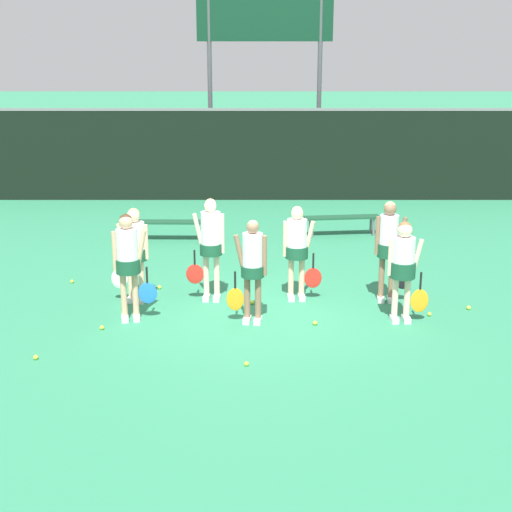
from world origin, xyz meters
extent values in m
plane|color=#2D7F56|center=(0.00, 0.00, 0.00)|extent=(140.00, 140.00, 0.00)
cube|color=black|center=(0.00, 9.39, 1.29)|extent=(60.00, 0.06, 2.59)
cube|color=slate|center=(0.00, 9.39, 2.63)|extent=(60.00, 0.08, 0.08)
cylinder|color=#515156|center=(-1.47, 11.11, 3.13)|extent=(0.14, 0.14, 6.27)
cylinder|color=#515156|center=(1.89, 11.11, 3.13)|extent=(0.14, 0.14, 6.27)
cube|color=#0F3823|center=(0.21, 11.11, 5.39)|extent=(4.09, 0.12, 1.76)
cube|color=#19472D|center=(-2.04, 4.69, 0.43)|extent=(2.14, 0.40, 0.04)
cylinder|color=slate|center=(-1.16, 4.80, 0.21)|extent=(0.06, 0.06, 0.41)
cylinder|color=slate|center=(-1.16, 4.54, 0.21)|extent=(0.06, 0.06, 0.41)
cylinder|color=slate|center=(-2.91, 4.83, 0.21)|extent=(0.06, 0.06, 0.41)
cylinder|color=slate|center=(-2.91, 4.58, 0.21)|extent=(0.06, 0.06, 0.41)
cube|color=#19472D|center=(1.99, 5.15, 0.44)|extent=(1.83, 0.57, 0.04)
cylinder|color=slate|center=(2.71, 5.36, 0.21)|extent=(0.06, 0.06, 0.42)
cylinder|color=slate|center=(2.74, 5.11, 0.21)|extent=(0.06, 0.06, 0.42)
cylinder|color=slate|center=(1.24, 5.19, 0.21)|extent=(0.06, 0.06, 0.42)
cylinder|color=slate|center=(1.27, 4.94, 0.21)|extent=(0.06, 0.06, 0.42)
cylinder|color=tan|center=(-2.01, -0.40, 0.42)|extent=(0.10, 0.10, 0.84)
cylinder|color=tan|center=(-2.19, -0.44, 0.42)|extent=(0.10, 0.10, 0.84)
cube|color=white|center=(-2.00, -0.43, 0.04)|extent=(0.15, 0.26, 0.09)
cube|color=white|center=(-2.18, -0.47, 0.04)|extent=(0.15, 0.26, 0.09)
cylinder|color=#194C33|center=(-2.10, -0.42, 0.92)|extent=(0.39, 0.39, 0.23)
cylinder|color=white|center=(-2.10, -0.42, 1.18)|extent=(0.34, 0.34, 0.69)
sphere|color=tan|center=(-2.10, -0.42, 1.63)|extent=(0.22, 0.22, 0.22)
sphere|color=#4C331E|center=(-2.10, -0.40, 1.66)|extent=(0.20, 0.20, 0.20)
cylinder|color=tan|center=(-1.89, -0.38, 1.17)|extent=(0.22, 0.12, 0.65)
cylinder|color=tan|center=(-2.29, -0.46, 1.17)|extent=(0.08, 0.08, 0.65)
cylinder|color=black|center=(-1.81, -0.39, 0.76)|extent=(0.03, 0.03, 0.26)
ellipsoid|color=blue|center=(-1.81, -0.39, 0.45)|extent=(0.31, 0.03, 0.36)
cylinder|color=#8C664C|center=(-0.02, -0.55, 0.40)|extent=(0.10, 0.10, 0.80)
cylinder|color=#8C664C|center=(-0.20, -0.52, 0.40)|extent=(0.10, 0.10, 0.80)
cube|color=white|center=(-0.03, -0.58, 0.04)|extent=(0.14, 0.25, 0.09)
cube|color=white|center=(-0.20, -0.55, 0.04)|extent=(0.14, 0.25, 0.09)
cylinder|color=#194C33|center=(-0.11, -0.53, 0.87)|extent=(0.37, 0.37, 0.18)
cylinder|color=white|center=(-0.11, -0.53, 1.14)|extent=(0.32, 0.32, 0.68)
sphere|color=#8C664C|center=(-0.11, -0.53, 1.57)|extent=(0.19, 0.19, 0.19)
sphere|color=#D8B772|center=(-0.11, -0.51, 1.60)|extent=(0.18, 0.18, 0.18)
cylinder|color=#8C664C|center=(-0.31, -0.50, 1.13)|extent=(0.22, 0.11, 0.64)
cylinder|color=#8C664C|center=(0.08, -0.56, 1.13)|extent=(0.08, 0.08, 0.64)
cylinder|color=black|center=(-0.39, -0.51, 0.71)|extent=(0.03, 0.03, 0.28)
ellipsoid|color=orange|center=(-0.39, -0.51, 0.38)|extent=(0.28, 0.03, 0.38)
cylinder|color=beige|center=(2.37, -0.48, 0.39)|extent=(0.10, 0.10, 0.78)
cylinder|color=beige|center=(2.18, -0.49, 0.39)|extent=(0.10, 0.10, 0.78)
cube|color=white|center=(2.37, -0.51, 0.04)|extent=(0.12, 0.24, 0.09)
cube|color=white|center=(2.18, -0.52, 0.04)|extent=(0.12, 0.24, 0.09)
cylinder|color=#194C33|center=(2.28, -0.49, 0.87)|extent=(0.41, 0.41, 0.26)
cylinder|color=white|center=(2.28, -0.49, 1.09)|extent=(0.35, 0.35, 0.62)
sphere|color=beige|center=(2.28, -0.49, 1.52)|extent=(0.23, 0.23, 0.23)
sphere|color=olive|center=(2.27, -0.47, 1.55)|extent=(0.21, 0.21, 0.21)
cylinder|color=beige|center=(2.49, -0.48, 1.08)|extent=(0.20, 0.08, 0.59)
cylinder|color=beige|center=(2.07, -0.50, 1.08)|extent=(0.08, 0.08, 0.59)
cylinder|color=black|center=(2.57, -0.50, 0.69)|extent=(0.03, 0.03, 0.28)
ellipsoid|color=orange|center=(2.57, -0.50, 0.35)|extent=(0.29, 0.03, 0.39)
cylinder|color=beige|center=(-2.04, 0.44, 0.39)|extent=(0.10, 0.10, 0.79)
cylinder|color=beige|center=(-2.23, 0.48, 0.39)|extent=(0.10, 0.10, 0.79)
cube|color=white|center=(-2.04, 0.41, 0.04)|extent=(0.16, 0.26, 0.09)
cube|color=white|center=(-2.24, 0.45, 0.04)|extent=(0.16, 0.26, 0.09)
cylinder|color=#194C33|center=(-2.13, 0.46, 0.86)|extent=(0.41, 0.41, 0.21)
cylinder|color=white|center=(-2.13, 0.46, 1.10)|extent=(0.36, 0.36, 0.63)
sphere|color=beige|center=(-2.13, 0.46, 1.53)|extent=(0.22, 0.22, 0.22)
sphere|color=#D8B772|center=(-2.13, 0.48, 1.56)|extent=(0.20, 0.20, 0.20)
cylinder|color=beige|center=(-2.35, 0.50, 1.09)|extent=(0.21, 0.11, 0.60)
cylinder|color=beige|center=(-1.93, 0.42, 1.09)|extent=(0.08, 0.08, 0.60)
cylinder|color=black|center=(-2.43, 0.50, 0.71)|extent=(0.03, 0.03, 0.26)
ellipsoid|color=silver|center=(-2.43, 0.50, 0.40)|extent=(0.29, 0.03, 0.35)
cylinder|color=beige|center=(-0.74, 0.54, 0.43)|extent=(0.10, 0.10, 0.86)
cylinder|color=beige|center=(-0.92, 0.56, 0.43)|extent=(0.10, 0.10, 0.86)
cube|color=white|center=(-0.74, 0.51, 0.04)|extent=(0.13, 0.25, 0.09)
cube|color=white|center=(-0.93, 0.53, 0.04)|extent=(0.13, 0.25, 0.09)
cylinder|color=#194C33|center=(-0.83, 0.55, 0.93)|extent=(0.39, 0.39, 0.20)
cylinder|color=white|center=(-0.83, 0.55, 1.22)|extent=(0.34, 0.34, 0.72)
sphere|color=beige|center=(-0.83, 0.55, 1.68)|extent=(0.21, 0.21, 0.21)
sphere|color=#D8B772|center=(-0.83, 0.57, 1.71)|extent=(0.19, 0.19, 0.19)
cylinder|color=beige|center=(-1.04, 0.57, 1.21)|extent=(0.22, 0.09, 0.68)
cylinder|color=beige|center=(-0.63, 0.54, 1.21)|extent=(0.08, 0.08, 0.68)
cylinder|color=black|center=(-1.12, 0.55, 0.78)|extent=(0.03, 0.03, 0.26)
ellipsoid|color=red|center=(-1.12, 0.55, 0.47)|extent=(0.31, 0.03, 0.36)
cylinder|color=beige|center=(0.74, 0.59, 0.40)|extent=(0.10, 0.10, 0.79)
cylinder|color=beige|center=(0.56, 0.57, 0.40)|extent=(0.10, 0.10, 0.79)
cube|color=white|center=(0.75, 0.56, 0.04)|extent=(0.13, 0.25, 0.09)
cube|color=white|center=(0.56, 0.54, 0.04)|extent=(0.13, 0.25, 0.09)
cylinder|color=#194C33|center=(0.65, 0.58, 0.87)|extent=(0.40, 0.40, 0.21)
cylinder|color=white|center=(0.65, 0.58, 1.12)|extent=(0.34, 0.34, 0.65)
sphere|color=beige|center=(0.65, 0.58, 1.55)|extent=(0.21, 0.21, 0.21)
sphere|color=#D8B772|center=(0.65, 0.60, 1.57)|extent=(0.19, 0.19, 0.19)
cylinder|color=beige|center=(0.86, 0.60, 1.11)|extent=(0.21, 0.09, 0.62)
cylinder|color=beige|center=(0.45, 0.57, 1.11)|extent=(0.08, 0.08, 0.62)
cylinder|color=black|center=(0.94, 0.58, 0.71)|extent=(0.03, 0.03, 0.27)
ellipsoid|color=red|center=(0.94, 0.58, 0.39)|extent=(0.31, 0.03, 0.37)
cylinder|color=#8C664C|center=(2.30, 0.48, 0.42)|extent=(0.10, 0.10, 0.84)
cylinder|color=#8C664C|center=(2.13, 0.49, 0.42)|extent=(0.10, 0.10, 0.84)
cube|color=white|center=(2.30, 0.45, 0.04)|extent=(0.13, 0.25, 0.09)
cube|color=white|center=(2.12, 0.46, 0.04)|extent=(0.13, 0.25, 0.09)
cylinder|color=#194C33|center=(2.21, 0.48, 0.92)|extent=(0.37, 0.37, 0.23)
cylinder|color=white|center=(2.21, 0.48, 1.19)|extent=(0.32, 0.32, 0.70)
sphere|color=#8C664C|center=(2.21, 0.48, 1.65)|extent=(0.21, 0.21, 0.21)
sphere|color=#D8B772|center=(2.21, 0.50, 1.68)|extent=(0.20, 0.20, 0.20)
cylinder|color=#8C664C|center=(2.41, 0.47, 1.18)|extent=(0.22, 0.09, 0.67)
cylinder|color=#8C664C|center=(2.02, 0.50, 1.18)|extent=(0.08, 0.08, 0.66)
cylinder|color=black|center=(2.49, 0.44, 0.75)|extent=(0.03, 0.03, 0.28)
ellipsoid|color=black|center=(2.49, 0.44, 0.43)|extent=(0.27, 0.03, 0.38)
sphere|color=#CCE033|center=(-0.19, -2.20, 0.03)|extent=(0.07, 0.07, 0.07)
sphere|color=#CCE033|center=(-0.33, 0.19, 0.03)|extent=(0.07, 0.07, 0.07)
sphere|color=#CCE033|center=(-3.53, 1.49, 0.03)|extent=(0.06, 0.06, 0.06)
sphere|color=#CCE033|center=(0.89, -0.66, 0.03)|extent=(0.07, 0.07, 0.07)
sphere|color=#CCE033|center=(2.81, -0.25, 0.03)|extent=(0.07, 0.07, 0.07)
sphere|color=#CCE033|center=(-3.18, -1.99, 0.03)|extent=(0.07, 0.07, 0.07)
sphere|color=#CCE033|center=(-0.12, 0.32, 0.03)|extent=(0.07, 0.07, 0.07)
sphere|color=#CCE033|center=(3.55, 0.05, 0.04)|extent=(0.07, 0.07, 0.07)
sphere|color=#CCE033|center=(-2.48, -0.85, 0.03)|extent=(0.07, 0.07, 0.07)
sphere|color=#CCE033|center=(-1.83, 1.14, 0.03)|extent=(0.07, 0.07, 0.07)
camera|label=1|loc=(-0.05, -11.29, 4.19)|focal=50.00mm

